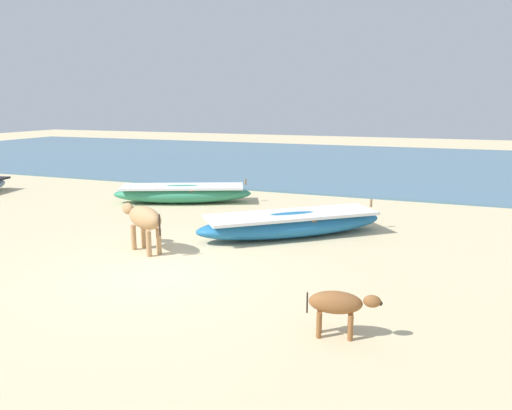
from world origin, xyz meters
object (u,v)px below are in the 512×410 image
Objects in this scene: fishing_boat_1 at (183,193)px; cow_adult_tan at (144,219)px; calf_near_brown at (338,304)px; fishing_boat_0 at (292,224)px.

cow_adult_tan is at bearing -92.64° from fishing_boat_1.
calf_near_brown is (6.59, -7.38, 0.17)m from fishing_boat_1.
fishing_boat_0 reaches higher than fishing_boat_1.
fishing_boat_1 is at bearing 110.65° from fishing_boat_0.
calf_near_brown is at bearing -105.61° from fishing_boat_0.
fishing_boat_0 is 5.19m from calf_near_brown.
fishing_boat_1 is 9.90m from calf_near_brown.
fishing_boat_1 is 5.30m from cow_adult_tan.
fishing_boat_0 reaches higher than calf_near_brown.
calf_near_brown is at bearing 179.74° from cow_adult_tan.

